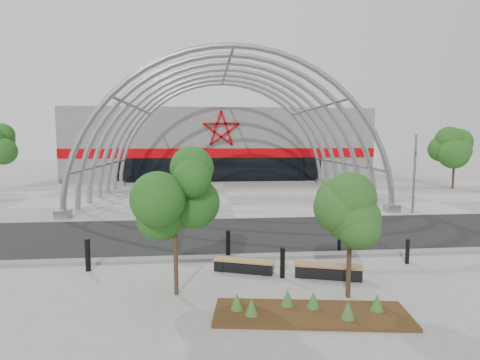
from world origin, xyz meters
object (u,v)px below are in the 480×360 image
object	(u,v)px
bench_0	(244,266)
bollard_2	(282,263)
street_tree_1	(351,199)
bench_1	(328,272)
street_tree_0	(175,197)
signal_pole	(414,173)

from	to	relation	value
bench_0	bollard_2	world-z (taller)	bollard_2
street_tree_1	bench_1	size ratio (longest dim) A/B	1.80
street_tree_0	street_tree_1	xyz separation A→B (m)	(5.04, -0.65, -0.02)
signal_pole	street_tree_0	distance (m)	17.42
street_tree_1	signal_pole	bearing A→B (deg)	53.20
bench_0	bench_1	bearing A→B (deg)	-16.84
bench_0	bollard_2	size ratio (longest dim) A/B	2.11
signal_pole	bollard_2	bearing A→B (deg)	-136.15
bollard_2	bench_0	bearing A→B (deg)	152.28
street_tree_1	bench_0	xyz separation A→B (m)	(-2.84, 2.34, -2.70)
street_tree_0	signal_pole	bearing A→B (deg)	38.49
street_tree_0	bollard_2	distance (m)	4.33
signal_pole	street_tree_0	bearing A→B (deg)	-141.51
street_tree_1	bollard_2	size ratio (longest dim) A/B	4.00
bench_1	bench_0	bearing A→B (deg)	163.16
street_tree_0	street_tree_1	world-z (taller)	street_tree_0
bench_1	bollard_2	xyz separation A→B (m)	(-1.51, 0.18, 0.28)
street_tree_1	bench_1	distance (m)	3.09
street_tree_0	bollard_2	xyz separation A→B (m)	(3.43, 1.04, -2.43)
signal_pole	street_tree_1	xyz separation A→B (m)	(-8.60, -11.49, 0.36)
street_tree_0	bollard_2	world-z (taller)	street_tree_0
bollard_2	bench_1	bearing A→B (deg)	-6.85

